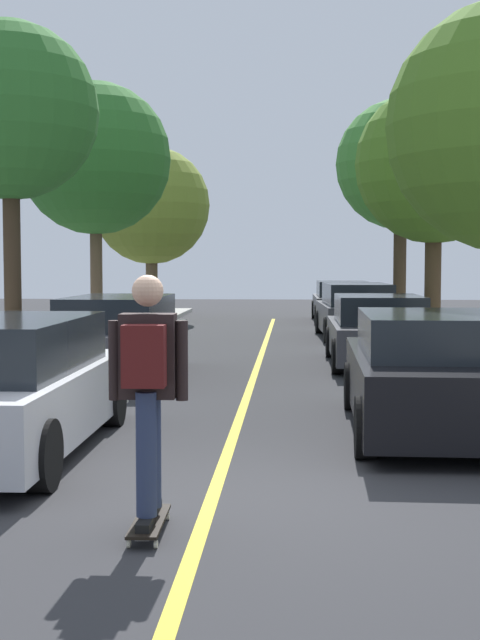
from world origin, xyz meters
TOP-DOWN VIEW (x-y plane):
  - ground at (0.00, 0.00)m, footprint 80.00×80.00m
  - center_line at (0.00, 4.00)m, footprint 0.12×39.20m
  - parked_car_left_nearest at (-2.32, 1.65)m, footprint 1.90×4.51m
  - parked_car_left_near at (-2.33, 7.72)m, footprint 1.92×4.47m
  - parked_car_right_nearest at (2.32, 3.06)m, footprint 2.05×4.42m
  - parked_car_right_near at (2.32, 9.74)m, footprint 1.91×4.16m
  - parked_car_right_far at (2.33, 15.85)m, footprint 2.04×4.53m
  - parked_car_right_farthest at (2.32, 22.39)m, footprint 1.96×4.46m
  - street_tree_left_nearest at (-4.21, 7.83)m, footprint 3.07×3.07m
  - street_tree_left_near at (-4.21, 14.39)m, footprint 3.75×3.75m
  - street_tree_left_far at (-4.21, 22.99)m, footprint 4.05×4.05m
  - street_tree_right_near at (4.21, 15.27)m, footprint 3.98×3.98m
  - street_tree_right_far at (4.21, 22.21)m, footprint 4.28×4.28m
  - skateboard at (-0.37, -0.97)m, footprint 0.24×0.84m
  - skateboarder at (-0.37, -1.01)m, footprint 0.58×0.70m

SIDE VIEW (x-z plane):
  - ground at x=0.00m, z-range 0.00..0.00m
  - center_line at x=0.00m, z-range 0.00..0.01m
  - skateboard at x=-0.37m, z-range 0.04..0.14m
  - parked_car_right_near at x=2.32m, z-range -0.02..1.34m
  - parked_car_right_farthest at x=2.32m, z-range -0.01..1.35m
  - parked_car_right_nearest at x=2.32m, z-range -0.01..1.39m
  - parked_car_left_near at x=-2.33m, z-range -0.01..1.40m
  - parked_car_left_nearest at x=-2.32m, z-range -0.01..1.40m
  - parked_car_right_far at x=2.33m, z-range 0.00..1.44m
  - skateboarder at x=-0.37m, z-range 0.23..2.02m
  - street_tree_left_far at x=-4.21m, z-range 1.02..6.85m
  - street_tree_right_near at x=4.21m, z-range 1.28..7.58m
  - street_tree_left_near at x=-4.21m, z-range 1.39..7.68m
  - street_tree_left_nearest at x=-4.21m, z-range 1.57..7.57m
  - street_tree_right_far at x=4.21m, z-range 1.58..8.80m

